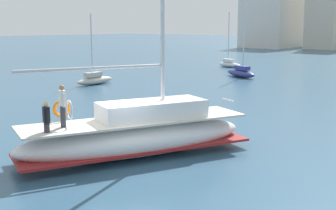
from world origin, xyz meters
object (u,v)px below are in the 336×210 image
moored_catamaran (241,72)px  moored_sloop_near (95,79)px  main_sailboat (138,133)px  moored_sloop_far (229,63)px

moored_catamaran → moored_sloop_near: bearing=-117.9°
moored_catamaran → main_sailboat: bearing=-67.4°
moored_sloop_near → moored_sloop_far: (0.22, 21.97, -0.01)m
main_sailboat → moored_sloop_far: bearing=116.9°
moored_sloop_near → moored_catamaran: bearing=62.1°
main_sailboat → moored_catamaran: bearing=112.6°
main_sailboat → moored_sloop_far: 39.83m
main_sailboat → moored_catamaran: size_ratio=1.60×
moored_sloop_near → moored_sloop_far: moored_sloop_far is taller
main_sailboat → moored_sloop_near: main_sailboat is taller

